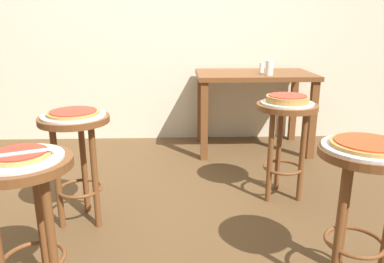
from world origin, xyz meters
The scene contains 17 objects.
ground_plane centered at (0.00, 0.00, 0.00)m, with size 6.00×6.00×0.00m, color brown.
stool_foreground centered at (-0.49, -0.76, 0.49)m, with size 0.39×0.39×0.65m.
serving_plate_foreground centered at (-0.49, -0.76, 0.66)m, with size 0.33×0.33×0.01m, color silver.
pizza_foreground centered at (-0.49, -0.76, 0.67)m, with size 0.23×0.23×0.02m.
stool_middle centered at (0.89, -0.69, 0.49)m, with size 0.39×0.39×0.65m.
serving_plate_middle centered at (0.89, -0.69, 0.66)m, with size 0.37×0.37×0.01m, color silver.
pizza_middle centered at (0.89, -0.69, 0.67)m, with size 0.30×0.30×0.02m.
stool_leftside centered at (-0.47, -0.08, 0.49)m, with size 0.39×0.39×0.65m.
serving_plate_leftside centered at (-0.47, -0.08, 0.66)m, with size 0.35×0.35×0.01m, color silver.
pizza_leftside centered at (-0.47, -0.08, 0.67)m, with size 0.29×0.29×0.02m.
stool_rear centered at (0.81, 0.20, 0.49)m, with size 0.39×0.39×0.65m.
serving_plate_rear centered at (0.81, 0.20, 0.66)m, with size 0.34×0.34×0.01m, color silver.
pizza_rear centered at (0.81, 0.20, 0.69)m, with size 0.27×0.27×0.05m.
dining_table centered at (0.80, 1.22, 0.61)m, with size 1.04×0.65×0.72m.
cup_near_edge centered at (0.89, 1.03, 0.79)m, with size 0.07×0.07×0.12m, color silver.
condiment_shaker centered at (0.86, 1.22, 0.77)m, with size 0.04×0.04×0.09m, color white.
pizza_server_knife centered at (-0.46, -0.78, 0.69)m, with size 0.22×0.02×0.01m, color silver.
Camera 1 is at (0.11, -2.10, 1.15)m, focal length 34.64 mm.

